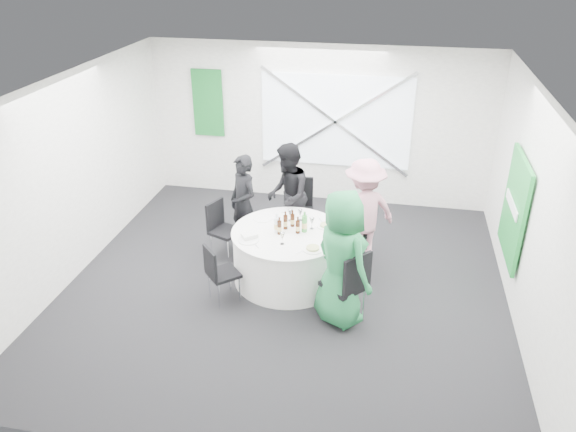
% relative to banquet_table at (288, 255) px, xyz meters
% --- Properties ---
extents(floor, '(6.00, 6.00, 0.00)m').
position_rel_banquet_table_xyz_m(floor, '(0.00, -0.20, -0.38)').
color(floor, black).
rests_on(floor, ground).
extents(ceiling, '(6.00, 6.00, 0.00)m').
position_rel_banquet_table_xyz_m(ceiling, '(0.00, -0.20, 2.42)').
color(ceiling, silver).
rests_on(ceiling, wall_back).
extents(wall_back, '(6.00, 0.00, 6.00)m').
position_rel_banquet_table_xyz_m(wall_back, '(0.00, 2.80, 1.02)').
color(wall_back, silver).
rests_on(wall_back, floor).
extents(wall_front, '(6.00, 0.00, 6.00)m').
position_rel_banquet_table_xyz_m(wall_front, '(0.00, -3.20, 1.02)').
color(wall_front, silver).
rests_on(wall_front, floor).
extents(wall_left, '(0.00, 6.00, 6.00)m').
position_rel_banquet_table_xyz_m(wall_left, '(-3.00, -0.20, 1.02)').
color(wall_left, silver).
rests_on(wall_left, floor).
extents(wall_right, '(0.00, 6.00, 6.00)m').
position_rel_banquet_table_xyz_m(wall_right, '(3.00, -0.20, 1.02)').
color(wall_right, silver).
rests_on(wall_right, floor).
extents(window_panel, '(2.60, 0.03, 1.60)m').
position_rel_banquet_table_xyz_m(window_panel, '(0.30, 2.76, 1.12)').
color(window_panel, white).
rests_on(window_panel, wall_back).
extents(window_brace_a, '(2.63, 0.05, 1.84)m').
position_rel_banquet_table_xyz_m(window_brace_a, '(0.30, 2.72, 1.12)').
color(window_brace_a, silver).
rests_on(window_brace_a, window_panel).
extents(window_brace_b, '(2.63, 0.05, 1.84)m').
position_rel_banquet_table_xyz_m(window_brace_b, '(0.30, 2.72, 1.12)').
color(window_brace_b, silver).
rests_on(window_brace_b, window_panel).
extents(green_banner, '(0.55, 0.04, 1.20)m').
position_rel_banquet_table_xyz_m(green_banner, '(-2.00, 2.75, 1.32)').
color(green_banner, '#166E2D').
rests_on(green_banner, wall_back).
extents(green_sign, '(0.05, 1.20, 1.40)m').
position_rel_banquet_table_xyz_m(green_sign, '(2.94, 0.40, 0.82)').
color(green_sign, '#198C31').
rests_on(green_sign, wall_right).
extents(banquet_table, '(1.56, 1.56, 0.76)m').
position_rel_banquet_table_xyz_m(banquet_table, '(0.00, 0.00, 0.00)').
color(banquet_table, white).
rests_on(banquet_table, floor).
extents(chair_back, '(0.48, 0.49, 1.00)m').
position_rel_banquet_table_xyz_m(chair_back, '(-0.08, 1.23, 0.21)').
color(chair_back, black).
rests_on(chair_back, floor).
extents(chair_back_left, '(0.52, 0.52, 0.88)m').
position_rel_banquet_table_xyz_m(chair_back_left, '(-1.11, 0.46, 0.13)').
color(chair_back_left, black).
rests_on(chair_back_left, floor).
extents(chair_back_right, '(0.58, 0.58, 0.91)m').
position_rel_banquet_table_xyz_m(chair_back_right, '(0.83, 0.70, 0.15)').
color(chair_back_right, black).
rests_on(chair_back_right, floor).
extents(chair_front_right, '(0.65, 0.65, 1.01)m').
position_rel_banquet_table_xyz_m(chair_front_right, '(0.93, -0.81, 0.22)').
color(chair_front_right, black).
rests_on(chair_front_right, floor).
extents(chair_front_left, '(0.53, 0.53, 0.83)m').
position_rel_banquet_table_xyz_m(chair_front_left, '(-0.79, -0.71, 0.10)').
color(chair_front_left, black).
rests_on(chair_front_left, floor).
extents(person_man_back_left, '(0.65, 0.64, 1.52)m').
position_rel_banquet_table_xyz_m(person_man_back_left, '(-0.84, 0.75, 0.38)').
color(person_man_back_left, black).
rests_on(person_man_back_left, floor).
extents(person_man_back, '(0.59, 0.87, 1.64)m').
position_rel_banquet_table_xyz_m(person_man_back, '(-0.21, 1.02, 0.44)').
color(person_man_back, black).
rests_on(person_man_back, floor).
extents(person_woman_pink, '(1.13, 1.01, 1.62)m').
position_rel_banquet_table_xyz_m(person_woman_pink, '(0.98, 0.70, 0.43)').
color(person_woman_pink, pink).
rests_on(person_woman_pink, floor).
extents(person_woman_green, '(1.02, 1.01, 1.78)m').
position_rel_banquet_table_xyz_m(person_woman_green, '(0.82, -0.79, 0.51)').
color(person_woman_green, '#217A42').
rests_on(person_woman_green, floor).
extents(plate_back, '(0.27, 0.27, 0.01)m').
position_rel_banquet_table_xyz_m(plate_back, '(-0.00, 0.57, 0.39)').
color(plate_back, white).
rests_on(plate_back, banquet_table).
extents(plate_back_left, '(0.28, 0.28, 0.01)m').
position_rel_banquet_table_xyz_m(plate_back_left, '(-0.43, 0.31, 0.39)').
color(plate_back_left, white).
rests_on(plate_back_left, banquet_table).
extents(plate_back_right, '(0.24, 0.24, 0.04)m').
position_rel_banquet_table_xyz_m(plate_back_right, '(0.49, 0.24, 0.40)').
color(plate_back_right, white).
rests_on(plate_back_right, banquet_table).
extents(plate_front_right, '(0.26, 0.26, 0.04)m').
position_rel_banquet_table_xyz_m(plate_front_right, '(0.41, -0.42, 0.40)').
color(plate_front_right, white).
rests_on(plate_front_right, banquet_table).
extents(plate_front_left, '(0.28, 0.28, 0.01)m').
position_rel_banquet_table_xyz_m(plate_front_left, '(-0.47, -0.35, 0.39)').
color(plate_front_left, white).
rests_on(plate_front_left, banquet_table).
extents(napkin, '(0.24, 0.23, 0.06)m').
position_rel_banquet_table_xyz_m(napkin, '(-0.47, -0.29, 0.42)').
color(napkin, white).
rests_on(napkin, plate_front_left).
extents(beer_bottle_a, '(0.06, 0.06, 0.26)m').
position_rel_banquet_table_xyz_m(beer_bottle_a, '(-0.05, 0.08, 0.48)').
color(beer_bottle_a, '#3C1B0B').
rests_on(beer_bottle_a, banquet_table).
extents(beer_bottle_b, '(0.06, 0.06, 0.24)m').
position_rel_banquet_table_xyz_m(beer_bottle_b, '(0.03, 0.17, 0.47)').
color(beer_bottle_b, '#3C1B0B').
rests_on(beer_bottle_b, banquet_table).
extents(beer_bottle_c, '(0.06, 0.06, 0.24)m').
position_rel_banquet_table_xyz_m(beer_bottle_c, '(0.14, -0.01, 0.47)').
color(beer_bottle_c, '#3C1B0B').
rests_on(beer_bottle_c, banquet_table).
extents(beer_bottle_d, '(0.06, 0.06, 0.26)m').
position_rel_banquet_table_xyz_m(beer_bottle_d, '(-0.10, -0.09, 0.48)').
color(beer_bottle_d, '#3C1B0B').
rests_on(beer_bottle_d, banquet_table).
extents(green_water_bottle, '(0.08, 0.08, 0.30)m').
position_rel_banquet_table_xyz_m(green_water_bottle, '(0.22, 0.05, 0.50)').
color(green_water_bottle, green).
rests_on(green_water_bottle, banquet_table).
extents(clear_water_bottle, '(0.08, 0.08, 0.28)m').
position_rel_banquet_table_xyz_m(clear_water_bottle, '(-0.15, -0.03, 0.49)').
color(clear_water_bottle, white).
rests_on(clear_water_bottle, banquet_table).
extents(wine_glass_a, '(0.07, 0.07, 0.17)m').
position_rel_banquet_table_xyz_m(wine_glass_a, '(0.31, 0.15, 0.50)').
color(wine_glass_a, white).
rests_on(wine_glass_a, banquet_table).
extents(wine_glass_b, '(0.07, 0.07, 0.17)m').
position_rel_banquet_table_xyz_m(wine_glass_b, '(-0.01, -0.35, 0.50)').
color(wine_glass_b, white).
rests_on(wine_glass_b, banquet_table).
extents(wine_glass_c, '(0.07, 0.07, 0.17)m').
position_rel_banquet_table_xyz_m(wine_glass_c, '(0.10, 0.37, 0.50)').
color(wine_glass_c, white).
rests_on(wine_glass_c, banquet_table).
extents(wine_glass_d, '(0.07, 0.07, 0.17)m').
position_rel_banquet_table_xyz_m(wine_glass_d, '(-0.03, 0.33, 0.50)').
color(wine_glass_d, white).
rests_on(wine_glass_d, banquet_table).
extents(fork_a, '(0.12, 0.12, 0.01)m').
position_rel_banquet_table_xyz_m(fork_a, '(0.27, -0.51, 0.38)').
color(fork_a, silver).
rests_on(fork_a, banquet_table).
extents(knife_a, '(0.10, 0.13, 0.01)m').
position_rel_banquet_table_xyz_m(knife_a, '(0.54, -0.19, 0.38)').
color(knife_a, silver).
rests_on(knife_a, banquet_table).
extents(fork_b, '(0.08, 0.14, 0.01)m').
position_rel_banquet_table_xyz_m(fork_b, '(0.57, 0.09, 0.38)').
color(fork_b, silver).
rests_on(fork_b, banquet_table).
extents(knife_b, '(0.09, 0.14, 0.01)m').
position_rel_banquet_table_xyz_m(knife_b, '(0.39, 0.42, 0.38)').
color(knife_b, silver).
rests_on(knife_b, banquet_table).
extents(fork_c, '(0.11, 0.12, 0.01)m').
position_rel_banquet_table_xyz_m(fork_c, '(-0.53, -0.22, 0.38)').
color(fork_c, silver).
rests_on(fork_c, banquet_table).
extents(knife_c, '(0.11, 0.13, 0.01)m').
position_rel_banquet_table_xyz_m(knife_c, '(-0.33, -0.48, 0.38)').
color(knife_c, silver).
rests_on(knife_c, banquet_table).
extents(fork_d, '(0.15, 0.03, 0.01)m').
position_rel_banquet_table_xyz_m(fork_d, '(0.12, 0.56, 0.38)').
color(fork_d, silver).
rests_on(fork_d, banquet_table).
extents(knife_d, '(0.15, 0.02, 0.01)m').
position_rel_banquet_table_xyz_m(knife_d, '(-0.14, 0.56, 0.38)').
color(knife_d, silver).
rests_on(knife_d, banquet_table).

